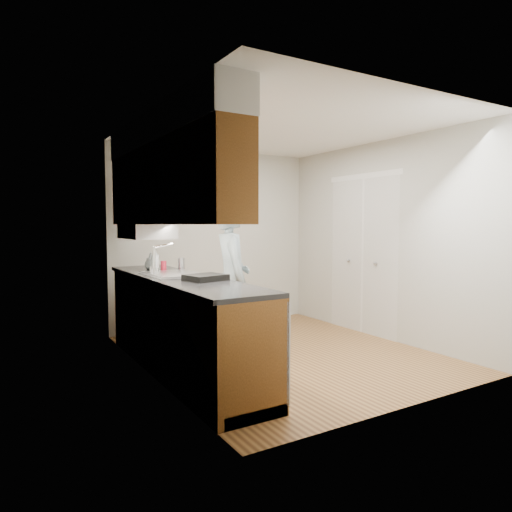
{
  "coord_description": "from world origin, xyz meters",
  "views": [
    {
      "loc": [
        -2.85,
        -4.16,
        1.45
      ],
      "look_at": [
        -0.2,
        0.25,
        1.09
      ],
      "focal_mm": 32.0,
      "sensor_mm": 36.0,
      "label": 1
    }
  ],
  "objects_px": {
    "soap_bottle_a": "(155,260)",
    "soda_can": "(164,266)",
    "soap_bottle_b": "(151,261)",
    "dish_rack": "(206,277)",
    "steel_can": "(181,264)",
    "person": "(232,269)",
    "soap_bottle_c": "(151,262)"
  },
  "relations": [
    {
      "from": "soap_bottle_a",
      "to": "soda_can",
      "type": "distance_m",
      "value": 0.12
    },
    {
      "from": "soap_bottle_b",
      "to": "dish_rack",
      "type": "bearing_deg",
      "value": -85.39
    },
    {
      "from": "soap_bottle_a",
      "to": "soda_can",
      "type": "height_order",
      "value": "soap_bottle_a"
    },
    {
      "from": "steel_can",
      "to": "dish_rack",
      "type": "distance_m",
      "value": 1.01
    },
    {
      "from": "person",
      "to": "steel_can",
      "type": "xyz_separation_m",
      "value": [
        -0.4,
        0.44,
        0.04
      ]
    },
    {
      "from": "soap_bottle_a",
      "to": "dish_rack",
      "type": "xyz_separation_m",
      "value": [
        0.12,
        -1.04,
        -0.1
      ]
    },
    {
      "from": "steel_can",
      "to": "soda_can",
      "type": "bearing_deg",
      "value": -172.79
    },
    {
      "from": "soap_bottle_a",
      "to": "soap_bottle_c",
      "type": "distance_m",
      "value": 0.16
    },
    {
      "from": "person",
      "to": "soap_bottle_c",
      "type": "distance_m",
      "value": 0.95
    },
    {
      "from": "person",
      "to": "soap_bottle_c",
      "type": "bearing_deg",
      "value": 60.62
    },
    {
      "from": "steel_can",
      "to": "soap_bottle_a",
      "type": "bearing_deg",
      "value": 170.6
    },
    {
      "from": "soap_bottle_c",
      "to": "dish_rack",
      "type": "height_order",
      "value": "soap_bottle_c"
    },
    {
      "from": "person",
      "to": "soda_can",
      "type": "xyz_separation_m",
      "value": [
        -0.62,
        0.42,
        0.03
      ]
    },
    {
      "from": "soap_bottle_c",
      "to": "soda_can",
      "type": "relative_size",
      "value": 1.57
    },
    {
      "from": "person",
      "to": "dish_rack",
      "type": "distance_m",
      "value": 0.79
    },
    {
      "from": "soda_can",
      "to": "dish_rack",
      "type": "relative_size",
      "value": 0.33
    },
    {
      "from": "dish_rack",
      "to": "steel_can",
      "type": "bearing_deg",
      "value": 68.9
    },
    {
      "from": "soda_can",
      "to": "dish_rack",
      "type": "distance_m",
      "value": 0.97
    },
    {
      "from": "soap_bottle_a",
      "to": "steel_can",
      "type": "height_order",
      "value": "soap_bottle_a"
    },
    {
      "from": "soap_bottle_c",
      "to": "soda_can",
      "type": "height_order",
      "value": "soap_bottle_c"
    },
    {
      "from": "person",
      "to": "soap_bottle_b",
      "type": "bearing_deg",
      "value": 57.7
    },
    {
      "from": "person",
      "to": "steel_can",
      "type": "distance_m",
      "value": 0.6
    },
    {
      "from": "dish_rack",
      "to": "person",
      "type": "bearing_deg",
      "value": 32.77
    },
    {
      "from": "soap_bottle_a",
      "to": "soap_bottle_c",
      "type": "height_order",
      "value": "soap_bottle_a"
    },
    {
      "from": "person",
      "to": "dish_rack",
      "type": "bearing_deg",
      "value": 148.66
    },
    {
      "from": "soap_bottle_a",
      "to": "soap_bottle_c",
      "type": "relative_size",
      "value": 1.4
    },
    {
      "from": "person",
      "to": "soap_bottle_a",
      "type": "height_order",
      "value": "person"
    },
    {
      "from": "soap_bottle_b",
      "to": "dish_rack",
      "type": "height_order",
      "value": "soap_bottle_b"
    },
    {
      "from": "soap_bottle_a",
      "to": "soap_bottle_b",
      "type": "distance_m",
      "value": 0.21
    },
    {
      "from": "soda_can",
      "to": "dish_rack",
      "type": "height_order",
      "value": "soda_can"
    },
    {
      "from": "soap_bottle_b",
      "to": "soap_bottle_c",
      "type": "xyz_separation_m",
      "value": [
        -0.02,
        -0.05,
        -0.01
      ]
    },
    {
      "from": "soap_bottle_a",
      "to": "soap_bottle_b",
      "type": "relative_size",
      "value": 1.26
    }
  ]
}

